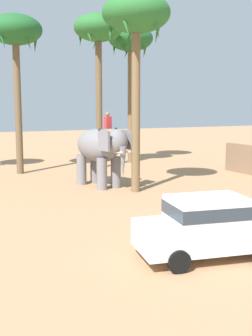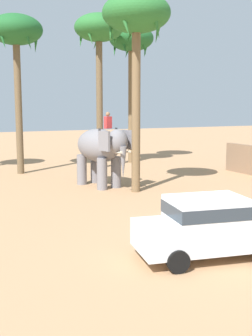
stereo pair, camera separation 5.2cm
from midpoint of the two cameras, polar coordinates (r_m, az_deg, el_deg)
ground_plane at (r=13.72m, az=14.26°, el=-9.65°), size 120.00×120.00×0.00m
car_sedan_foreground at (r=12.05m, az=11.14°, el=-7.47°), size 4.35×2.45×1.70m
elephant_with_mahout at (r=21.98m, az=-3.29°, el=2.60°), size 2.30×4.01×3.88m
palm_tree_behind_elephant at (r=29.04m, az=-3.60°, el=17.50°), size 3.20×3.20×10.11m
palm_tree_near_hut at (r=20.92m, az=1.47°, el=19.16°), size 3.20×3.20×9.33m
palm_tree_far_back at (r=31.78m, az=0.76°, el=16.31°), size 3.20×3.20×9.86m
palm_tree_leaning_seaward at (r=27.32m, az=-14.47°, el=16.81°), size 3.20×3.20×9.57m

